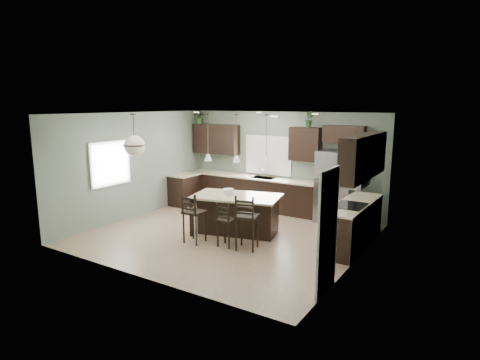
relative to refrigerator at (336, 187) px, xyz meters
The scene contains 32 objects.
ground 3.09m from the refrigerator, 126.62° to the right, with size 6.00×6.00×0.00m, color #9E8466.
pantry_door 4.10m from the refrigerator, 72.71° to the right, with size 0.04×0.82×2.04m, color white.
window_back 2.28m from the refrigerator, behind, with size 1.35×0.02×1.00m, color white.
window_left 5.73m from the refrigerator, 146.29° to the right, with size 0.02×1.10×1.00m, color white.
left_return_cabs 4.53m from the refrigerator, behind, with size 0.60×0.90×0.90m, color black.
left_return_countertop 4.49m from the refrigerator, behind, with size 0.66×0.96×0.04m, color #BFAF91.
back_lower_cabs 2.65m from the refrigerator, behind, with size 4.20×0.60×0.90m, color black.
back_countertop 2.61m from the refrigerator, behind, with size 4.20×0.66×0.04m, color #BFAF91.
sink_inset 2.16m from the refrigerator, behind, with size 0.70×0.45×0.01m, color gray.
faucet 2.16m from the refrigerator, behind, with size 0.02×0.02×0.28m, color silver.
back_upper_left 4.04m from the refrigerator, behind, with size 1.55×0.34×0.90m, color black.
back_upper_right 1.42m from the refrigerator, 167.23° to the left, with size 0.85×0.34×0.90m, color black.
fridge_header 1.35m from the refrigerator, 66.69° to the left, with size 1.05×0.34×0.45m, color black.
right_lower_cabs 1.82m from the refrigerator, 57.63° to the right, with size 0.60×2.35×0.90m, color black.
right_countertop 1.75m from the refrigerator, 58.18° to the right, with size 0.66×2.35×0.04m, color #BFAF91.
cooktop 1.99m from the refrigerator, 62.36° to the right, with size 0.58×0.75×0.02m, color black.
wall_oven_front 1.93m from the refrigerator, 70.10° to the right, with size 0.01×0.72×0.60m, color gray.
right_upper_cabs 2.10m from the refrigerator, 54.20° to the right, with size 0.34×2.35×0.90m, color black.
microwave 2.13m from the refrigerator, 59.87° to the right, with size 0.40×0.75×0.40m, color gray.
refrigerator is the anchor object (origin of this frame).
kitchen_island 2.76m from the refrigerator, 126.37° to the right, with size 2.00×1.14×0.92m, color black.
serving_dish 2.87m from the refrigerator, 128.93° to the right, with size 0.24×0.24×0.14m, color silver.
bar_stool_left 3.81m from the refrigerator, 123.03° to the right, with size 0.42×0.42×1.13m, color black.
bar_stool_center 3.31m from the refrigerator, 113.91° to the right, with size 0.36×0.36×0.97m, color black.
bar_stool_right 3.08m from the refrigerator, 106.48° to the right, with size 0.44×0.44×1.19m, color black.
pendant_left 3.54m from the refrigerator, 134.22° to the right, with size 0.17×0.17×1.10m, color white, non-canonical shape.
pendant_center 3.02m from the refrigerator, 126.37° to the right, with size 0.17×0.17×1.10m, color white, non-canonical shape.
pendant_right 2.59m from the refrigerator, 114.73° to the right, with size 0.17×0.17×1.10m, color white, non-canonical shape.
chandelier 5.15m from the refrigerator, 139.17° to the right, with size 0.53×0.53×1.00m, color beige, non-canonical shape.
plant_back_left 4.80m from the refrigerator, behind, with size 0.37×0.32×0.41m, color #325123.
plant_back_right 1.90m from the refrigerator, 167.63° to the left, with size 0.23×0.19×0.42m, color #325525.
room_shell 3.04m from the refrigerator, 126.62° to the right, with size 6.00×6.00×6.00m.
Camera 1 is at (5.05, -7.43, 3.02)m, focal length 30.00 mm.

